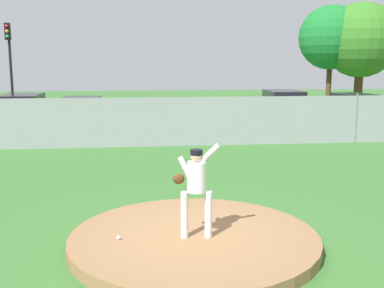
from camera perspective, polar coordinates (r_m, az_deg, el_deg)
ground_plane at (r=14.23m, az=-2.59°, el=-3.12°), size 80.00×80.00×0.00m
asphalt_strip at (r=22.58m, az=-4.07°, el=1.75°), size 44.00×7.00×0.01m
pitchers_mound at (r=8.48m, az=0.25°, el=-11.58°), size 4.41×4.41×0.21m
pitcher_youth at (r=8.01m, az=0.47°, el=-4.83°), size 0.80×0.32×1.65m
baseball at (r=8.28m, az=-8.94°, el=-11.19°), size 0.07×0.07×0.07m
chainlink_fence at (r=18.00m, az=-3.49°, el=2.70°), size 38.79×0.07×1.99m
parked_car_red at (r=23.52m, az=-19.98°, el=3.52°), size 1.95×4.80×1.72m
parked_car_charcoal at (r=22.80m, az=-13.36°, el=3.50°), size 2.04×4.37×1.58m
parked_car_white at (r=24.90m, az=19.05°, el=3.81°), size 2.00×4.13×1.66m
parked_car_burgundy at (r=24.02m, az=11.03°, el=4.14°), size 1.94×4.64×1.81m
traffic_light_near at (r=27.60m, az=-21.32°, el=10.04°), size 0.28×0.46×5.27m
tree_broad_right at (r=35.41m, az=16.55°, el=12.30°), size 4.54×4.54×7.20m
tree_bushy_near at (r=35.50m, az=19.88°, el=11.77°), size 5.21×5.21×7.33m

